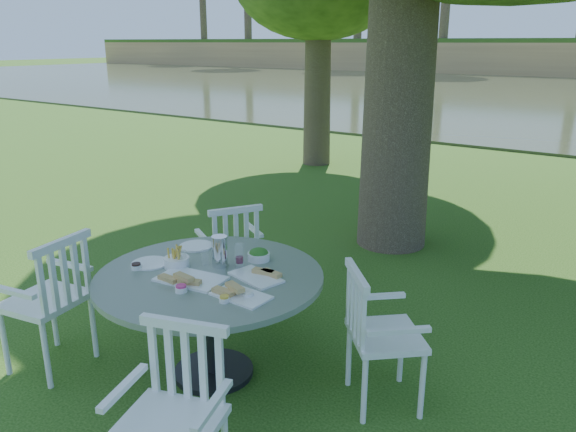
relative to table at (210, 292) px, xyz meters
The scene contains 7 objects.
ground 1.18m from the table, 100.19° to the left, with size 140.00×140.00×0.00m, color #1A3F0D.
table is the anchor object (origin of this frame).
chair_ne 1.11m from the table, 17.95° to the left, with size 0.64×0.64×0.93m.
chair_nw 1.11m from the table, 122.75° to the left, with size 0.62×0.63×0.94m.
chair_sw 1.10m from the table, 148.85° to the right, with size 0.56×0.58×1.00m.
chair_se 1.11m from the table, 56.12° to the right, with size 0.59×0.57×0.94m.
tableware 0.19m from the table, 130.19° to the left, with size 1.18×0.82×0.22m.
Camera 1 is at (2.61, -3.53, 2.27)m, focal length 35.00 mm.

